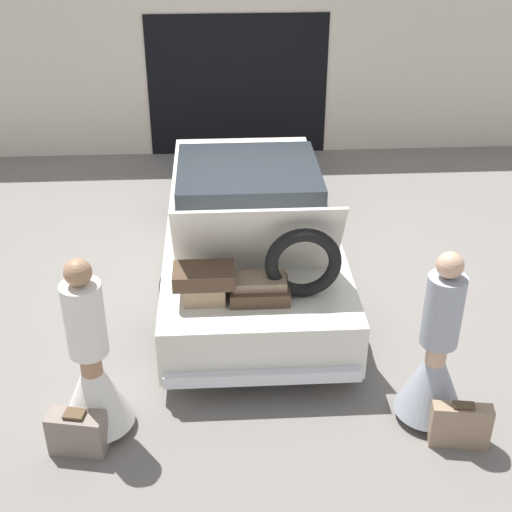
{
  "coord_description": "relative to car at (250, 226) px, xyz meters",
  "views": [
    {
      "loc": [
        -0.35,
        -7.3,
        4.34
      ],
      "look_at": [
        0.0,
        -1.3,
        0.88
      ],
      "focal_mm": 50.0,
      "sensor_mm": 36.0,
      "label": 1
    }
  ],
  "objects": [
    {
      "name": "suitcase_beside_right_person",
      "position": [
        1.59,
        -3.0,
        -0.35
      ],
      "size": [
        0.5,
        0.21,
        0.43
      ],
      "color": "#8C7259",
      "rests_on": "ground_plane"
    },
    {
      "name": "car",
      "position": [
        0.0,
        0.0,
        0.0
      ],
      "size": [
        1.89,
        4.8,
        1.61
      ],
      "color": "silver",
      "rests_on": "ground_plane"
    },
    {
      "name": "person_left",
      "position": [
        -1.43,
        -2.62,
        0.04
      ],
      "size": [
        0.62,
        0.62,
        1.67
      ],
      "rotation": [
        0.0,
        0.0,
        -1.72
      ],
      "color": "#997051",
      "rests_on": "ground_plane"
    },
    {
      "name": "suitcase_beside_left_person",
      "position": [
        -1.55,
        -2.88,
        -0.36
      ],
      "size": [
        0.5,
        0.3,
        0.4
      ],
      "color": "#75665B",
      "rests_on": "ground_plane"
    },
    {
      "name": "person_right",
      "position": [
        1.43,
        -2.65,
        0.04
      ],
      "size": [
        0.6,
        0.6,
        1.65
      ],
      "rotation": [
        0.0,
        0.0,
        1.61
      ],
      "color": "tan",
      "rests_on": "ground_plane"
    },
    {
      "name": "ground_plane",
      "position": [
        0.0,
        0.02,
        -0.55
      ],
      "size": [
        40.0,
        40.0,
        0.0
      ],
      "primitive_type": "plane",
      "color": "slate"
    },
    {
      "name": "garage_wall_back",
      "position": [
        0.0,
        3.76,
        0.84
      ],
      "size": [
        12.0,
        0.14,
        2.8
      ],
      "color": "beige",
      "rests_on": "ground_plane"
    }
  ]
}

